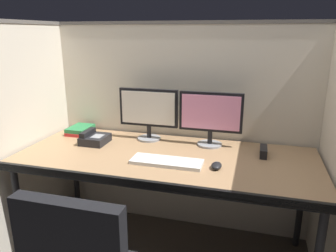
{
  "coord_description": "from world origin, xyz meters",
  "views": [
    {
      "loc": [
        0.53,
        -1.56,
        1.5
      ],
      "look_at": [
        0.0,
        0.35,
        0.92
      ],
      "focal_mm": 34.44,
      "sensor_mm": 36.0,
      "label": 1
    }
  ],
  "objects_px": {
    "monitor_left": "(149,111)",
    "computer_mouse": "(216,166)",
    "keyboard_main": "(167,162)",
    "book_stack": "(80,130)",
    "monitor_right": "(211,115)",
    "desk_phone": "(94,139)",
    "desk": "(165,163)",
    "red_stapler": "(263,151)"
  },
  "relations": [
    {
      "from": "computer_mouse",
      "to": "book_stack",
      "type": "bearing_deg",
      "value": 160.58
    },
    {
      "from": "monitor_left",
      "to": "keyboard_main",
      "type": "distance_m",
      "value": 0.51
    },
    {
      "from": "monitor_right",
      "to": "desk_phone",
      "type": "xyz_separation_m",
      "value": [
        -0.79,
        -0.17,
        -0.18
      ]
    },
    {
      "from": "monitor_left",
      "to": "desk_phone",
      "type": "relative_size",
      "value": 2.26
    },
    {
      "from": "desk",
      "to": "red_stapler",
      "type": "relative_size",
      "value": 12.67
    },
    {
      "from": "computer_mouse",
      "to": "desk_phone",
      "type": "height_order",
      "value": "desk_phone"
    },
    {
      "from": "red_stapler",
      "to": "desk_phone",
      "type": "distance_m",
      "value": 1.15
    },
    {
      "from": "book_stack",
      "to": "desk_phone",
      "type": "height_order",
      "value": "desk_phone"
    },
    {
      "from": "computer_mouse",
      "to": "desk_phone",
      "type": "xyz_separation_m",
      "value": [
        -0.89,
        0.21,
        0.02
      ]
    },
    {
      "from": "monitor_left",
      "to": "computer_mouse",
      "type": "distance_m",
      "value": 0.7
    },
    {
      "from": "keyboard_main",
      "to": "monitor_left",
      "type": "bearing_deg",
      "value": 121.66
    },
    {
      "from": "keyboard_main",
      "to": "computer_mouse",
      "type": "distance_m",
      "value": 0.3
    },
    {
      "from": "desk",
      "to": "desk_phone",
      "type": "distance_m",
      "value": 0.57
    },
    {
      "from": "desk",
      "to": "computer_mouse",
      "type": "xyz_separation_m",
      "value": [
        0.34,
        -0.11,
        0.07
      ]
    },
    {
      "from": "keyboard_main",
      "to": "desk_phone",
      "type": "relative_size",
      "value": 2.26
    },
    {
      "from": "monitor_right",
      "to": "computer_mouse",
      "type": "height_order",
      "value": "monitor_right"
    },
    {
      "from": "desk",
      "to": "monitor_left",
      "type": "bearing_deg",
      "value": 125.98
    },
    {
      "from": "desk",
      "to": "keyboard_main",
      "type": "relative_size",
      "value": 4.42
    },
    {
      "from": "monitor_left",
      "to": "red_stapler",
      "type": "distance_m",
      "value": 0.84
    },
    {
      "from": "desk_phone",
      "to": "red_stapler",
      "type": "bearing_deg",
      "value": 3.56
    },
    {
      "from": "monitor_left",
      "to": "desk_phone",
      "type": "distance_m",
      "value": 0.43
    },
    {
      "from": "monitor_right",
      "to": "book_stack",
      "type": "relative_size",
      "value": 2.01
    },
    {
      "from": "monitor_right",
      "to": "keyboard_main",
      "type": "height_order",
      "value": "monitor_right"
    },
    {
      "from": "keyboard_main",
      "to": "book_stack",
      "type": "distance_m",
      "value": 0.9
    },
    {
      "from": "keyboard_main",
      "to": "book_stack",
      "type": "bearing_deg",
      "value": 153.87
    },
    {
      "from": "keyboard_main",
      "to": "computer_mouse",
      "type": "xyz_separation_m",
      "value": [
        0.3,
        0.01,
        0.01
      ]
    },
    {
      "from": "desk",
      "to": "computer_mouse",
      "type": "height_order",
      "value": "computer_mouse"
    },
    {
      "from": "monitor_left",
      "to": "desk_phone",
      "type": "height_order",
      "value": "monitor_left"
    },
    {
      "from": "monitor_left",
      "to": "computer_mouse",
      "type": "bearing_deg",
      "value": -35.93
    },
    {
      "from": "keyboard_main",
      "to": "desk",
      "type": "bearing_deg",
      "value": 109.53
    },
    {
      "from": "red_stapler",
      "to": "monitor_left",
      "type": "bearing_deg",
      "value": 172.0
    },
    {
      "from": "computer_mouse",
      "to": "red_stapler",
      "type": "bearing_deg",
      "value": 47.07
    },
    {
      "from": "desk",
      "to": "monitor_right",
      "type": "xyz_separation_m",
      "value": [
        0.24,
        0.27,
        0.27
      ]
    },
    {
      "from": "monitor_left",
      "to": "keyboard_main",
      "type": "height_order",
      "value": "monitor_left"
    },
    {
      "from": "keyboard_main",
      "to": "red_stapler",
      "type": "distance_m",
      "value": 0.63
    },
    {
      "from": "monitor_right",
      "to": "desk",
      "type": "bearing_deg",
      "value": -131.79
    },
    {
      "from": "monitor_left",
      "to": "red_stapler",
      "type": "relative_size",
      "value": 2.87
    },
    {
      "from": "monitor_right",
      "to": "red_stapler",
      "type": "xyz_separation_m",
      "value": [
        0.36,
        -0.1,
        -0.19
      ]
    },
    {
      "from": "monitor_left",
      "to": "keyboard_main",
      "type": "bearing_deg",
      "value": -58.34
    },
    {
      "from": "desk",
      "to": "monitor_right",
      "type": "relative_size",
      "value": 4.42
    },
    {
      "from": "computer_mouse",
      "to": "monitor_left",
      "type": "bearing_deg",
      "value": 144.07
    },
    {
      "from": "monitor_right",
      "to": "desk_phone",
      "type": "height_order",
      "value": "monitor_right"
    }
  ]
}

